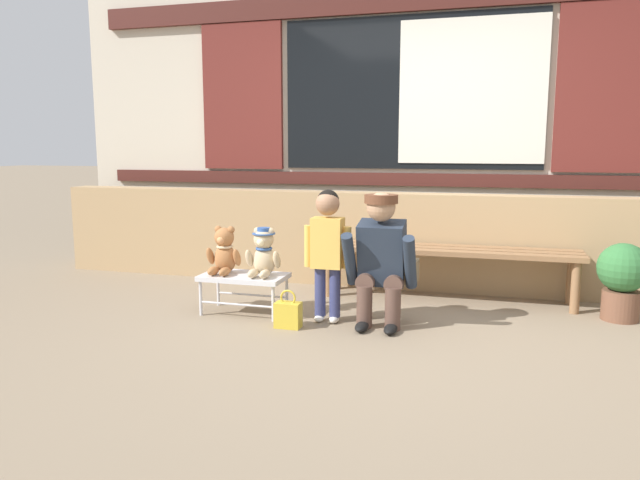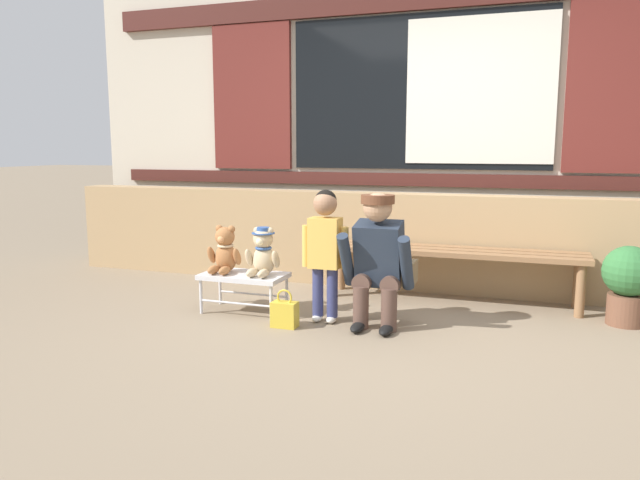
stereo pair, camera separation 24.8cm
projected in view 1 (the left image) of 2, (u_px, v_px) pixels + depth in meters
name	position (u px, v px, depth m)	size (l,w,h in m)	color
ground_plane	(369.00, 333.00, 4.09)	(60.00, 60.00, 0.00)	#84725B
brick_low_wall	(401.00, 241.00, 5.37)	(6.74, 0.25, 0.85)	tan
shop_facade	(412.00, 102.00, 5.67)	(6.88, 0.26, 3.33)	beige
wooden_bench_long	(447.00, 256.00, 4.92)	(2.10, 0.40, 0.44)	#8E6642
small_display_bench	(244.00, 279.00, 4.55)	(0.64, 0.36, 0.30)	silver
teddy_bear_plain	(224.00, 252.00, 4.56)	(0.28, 0.26, 0.36)	#A86B3D
teddy_bear_with_hat	(263.00, 253.00, 4.47)	(0.28, 0.27, 0.36)	#CCB289
child_standing	(328.00, 241.00, 4.28)	(0.35, 0.18, 0.96)	navy
adult_crouching	(383.00, 259.00, 4.19)	(0.50, 0.49, 0.95)	brown
handbag_on_ground	(288.00, 314.00, 4.20)	(0.18, 0.11, 0.27)	gold
potted_plant	(622.00, 277.00, 4.35)	(0.36, 0.36, 0.57)	brown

